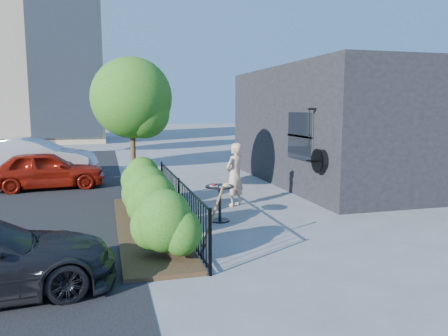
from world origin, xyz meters
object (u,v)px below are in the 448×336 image
object	(u,v)px
patio_tree	(134,103)
woman	(235,175)
car_red	(46,170)
car_silver	(33,158)
shovel	(211,224)
cafe_table	(220,197)

from	to	relation	value
patio_tree	woman	bearing A→B (deg)	-23.14
car_red	car_silver	xyz separation A→B (m)	(-0.76, 2.52, 0.13)
woman	car_silver	xyz separation A→B (m)	(-5.98, 6.49, -0.10)
woman	car_silver	bearing A→B (deg)	-83.37
woman	shovel	bearing A→B (deg)	31.17
patio_tree	car_silver	world-z (taller)	patio_tree
car_silver	car_red	bearing A→B (deg)	-156.39
cafe_table	woman	bearing A→B (deg)	61.62
patio_tree	shovel	xyz separation A→B (m)	(0.98, -4.76, -2.20)
woman	patio_tree	bearing A→B (deg)	-59.16
cafe_table	car_red	bearing A→B (deg)	129.00
patio_tree	cafe_table	size ratio (longest dim) A/B	4.39
patio_tree	car_silver	xyz separation A→B (m)	(-3.45, 5.41, -2.01)
patio_tree	car_red	size ratio (longest dim) A/B	1.08
patio_tree	car_red	distance (m)	4.50
patio_tree	car_silver	distance (m)	6.73
woman	car_red	xyz separation A→B (m)	(-5.22, 3.98, -0.23)
patio_tree	cafe_table	xyz separation A→B (m)	(1.73, -2.56, -2.18)
patio_tree	shovel	world-z (taller)	patio_tree
patio_tree	car_red	bearing A→B (deg)	132.92
shovel	woman	bearing A→B (deg)	67.19
cafe_table	car_red	world-z (taller)	car_red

